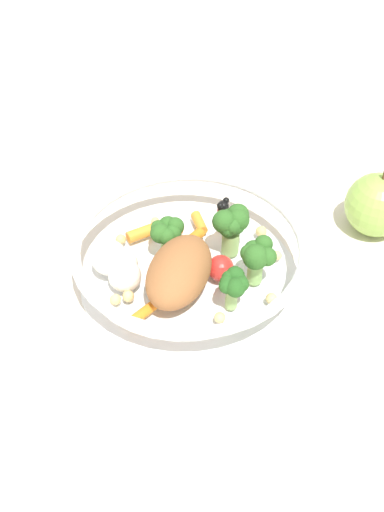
{
  "coord_description": "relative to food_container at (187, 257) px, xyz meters",
  "views": [
    {
      "loc": [
        0.23,
        -0.41,
        0.47
      ],
      "look_at": [
        0.02,
        0.0,
        0.03
      ],
      "focal_mm": 46.92,
      "sensor_mm": 36.0,
      "label": 1
    }
  ],
  "objects": [
    {
      "name": "loose_apple",
      "position": [
        0.14,
        0.16,
        0.0
      ],
      "size": [
        0.07,
        0.07,
        0.08
      ],
      "color": "#8CB74C",
      "rests_on": "ground_plane"
    },
    {
      "name": "food_container",
      "position": [
        0.0,
        0.0,
        0.0
      ],
      "size": [
        0.23,
        0.23,
        0.06
      ],
      "color": "white",
      "rests_on": "ground_plane"
    },
    {
      "name": "ground_plane",
      "position": [
        -0.02,
        0.0,
        -0.03
      ],
      "size": [
        2.4,
        2.4,
        0.0
      ],
      "primitive_type": "plane",
      "color": "silver"
    }
  ]
}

